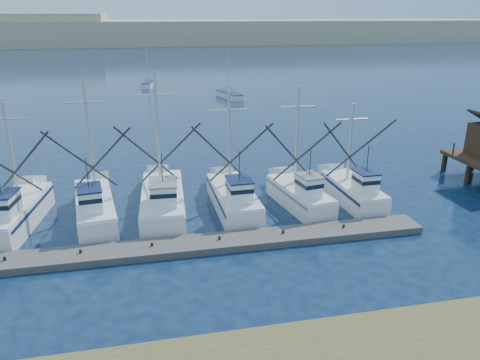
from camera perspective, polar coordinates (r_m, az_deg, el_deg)
The scene contains 6 objects.
ground at distance 24.96m, azimuth 7.32°, elevation -12.61°, with size 500.00×500.00×0.00m, color #0C1935.
floating_dock at distance 28.19m, azimuth -8.60°, elevation -8.14°, with size 31.92×2.13×0.43m, color #595550.
dune_ridge at distance 230.05m, azimuth -10.80°, elevation 17.32°, with size 360.00×60.00×10.00m, color tan.
trawler_fleet at distance 32.44m, azimuth -10.86°, elevation -2.96°, with size 31.28×9.29×9.66m.
sailboat_near at distance 78.05m, azimuth -1.31°, elevation 10.28°, with size 3.52×6.97×8.10m.
sailboat_far at distance 92.04m, azimuth -11.09°, elevation 11.38°, with size 2.79×5.88×8.10m.
Camera 1 is at (-7.44, -19.78, 13.28)m, focal length 35.00 mm.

